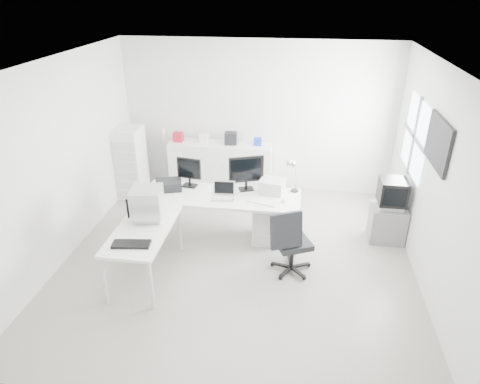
# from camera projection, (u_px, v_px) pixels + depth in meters

# --- Properties ---
(floor) EXTENTS (5.00, 5.00, 0.01)m
(floor) POSITION_uv_depth(u_px,v_px,m) (238.00, 259.00, 6.30)
(floor) COLOR #B8B4A5
(floor) RESTS_ON ground
(ceiling) EXTENTS (5.00, 5.00, 0.01)m
(ceiling) POSITION_uv_depth(u_px,v_px,m) (238.00, 63.00, 5.06)
(ceiling) COLOR white
(ceiling) RESTS_ON back_wall
(back_wall) EXTENTS (5.00, 0.02, 2.80)m
(back_wall) POSITION_uv_depth(u_px,v_px,m) (258.00, 118.00, 7.89)
(back_wall) COLOR silver
(back_wall) RESTS_ON floor
(left_wall) EXTENTS (0.02, 5.00, 2.80)m
(left_wall) POSITION_uv_depth(u_px,v_px,m) (62.00, 161.00, 6.00)
(left_wall) COLOR silver
(left_wall) RESTS_ON floor
(right_wall) EXTENTS (0.02, 5.00, 2.80)m
(right_wall) POSITION_uv_depth(u_px,v_px,m) (435.00, 183.00, 5.36)
(right_wall) COLOR silver
(right_wall) RESTS_ON floor
(window) EXTENTS (0.02, 1.20, 1.10)m
(window) POSITION_uv_depth(u_px,v_px,m) (415.00, 137.00, 6.34)
(window) COLOR white
(window) RESTS_ON right_wall
(wall_picture) EXTENTS (0.04, 0.90, 0.60)m
(wall_picture) POSITION_uv_depth(u_px,v_px,m) (438.00, 143.00, 5.23)
(wall_picture) COLOR black
(wall_picture) RESTS_ON right_wall
(main_desk) EXTENTS (2.40, 0.80, 0.75)m
(main_desk) POSITION_uv_depth(u_px,v_px,m) (222.00, 217.00, 6.66)
(main_desk) COLOR white
(main_desk) RESTS_ON floor
(side_desk) EXTENTS (0.70, 1.40, 0.75)m
(side_desk) POSITION_uv_depth(u_px,v_px,m) (145.00, 252.00, 5.80)
(side_desk) COLOR white
(side_desk) RESTS_ON floor
(drawer_pedestal) EXTENTS (0.40, 0.50, 0.60)m
(drawer_pedestal) POSITION_uv_depth(u_px,v_px,m) (267.00, 223.00, 6.65)
(drawer_pedestal) COLOR white
(drawer_pedestal) RESTS_ON floor
(inkjet_printer) EXTENTS (0.47, 0.41, 0.14)m
(inkjet_printer) POSITION_uv_depth(u_px,v_px,m) (169.00, 185.00, 6.66)
(inkjet_printer) COLOR black
(inkjet_printer) RESTS_ON main_desk
(lcd_monitor_small) EXTENTS (0.42, 0.28, 0.49)m
(lcd_monitor_small) POSITION_uv_depth(u_px,v_px,m) (189.00, 172.00, 6.68)
(lcd_monitor_small) COLOR black
(lcd_monitor_small) RESTS_ON main_desk
(lcd_monitor_large) EXTENTS (0.58, 0.39, 0.56)m
(lcd_monitor_large) POSITION_uv_depth(u_px,v_px,m) (246.00, 173.00, 6.55)
(lcd_monitor_large) COLOR black
(lcd_monitor_large) RESTS_ON main_desk
(laptop) EXTENTS (0.31, 0.32, 0.20)m
(laptop) POSITION_uv_depth(u_px,v_px,m) (223.00, 193.00, 6.36)
(laptop) COLOR #B7B7BA
(laptop) RESTS_ON main_desk
(white_keyboard) EXTENTS (0.46, 0.25, 0.02)m
(white_keyboard) POSITION_uv_depth(u_px,v_px,m) (263.00, 202.00, 6.27)
(white_keyboard) COLOR white
(white_keyboard) RESTS_ON main_desk
(white_mouse) EXTENTS (0.06, 0.06, 0.06)m
(white_mouse) POSITION_uv_depth(u_px,v_px,m) (284.00, 201.00, 6.27)
(white_mouse) COLOR white
(white_mouse) RESTS_ON main_desk
(laser_printer) EXTENTS (0.41, 0.36, 0.21)m
(laser_printer) POSITION_uv_depth(u_px,v_px,m) (272.00, 186.00, 6.55)
(laser_printer) COLOR #BBBBBB
(laser_printer) RESTS_ON main_desk
(desk_lamp) EXTENTS (0.18, 0.18, 0.45)m
(desk_lamp) POSITION_uv_depth(u_px,v_px,m) (295.00, 178.00, 6.52)
(desk_lamp) COLOR silver
(desk_lamp) RESTS_ON main_desk
(crt_monitor) EXTENTS (0.43, 0.43, 0.43)m
(crt_monitor) POSITION_uv_depth(u_px,v_px,m) (147.00, 205.00, 5.75)
(crt_monitor) COLOR #B7B7BA
(crt_monitor) RESTS_ON side_desk
(black_keyboard) EXTENTS (0.49, 0.24, 0.03)m
(black_keyboard) POSITION_uv_depth(u_px,v_px,m) (131.00, 244.00, 5.27)
(black_keyboard) COLOR black
(black_keyboard) RESTS_ON side_desk
(office_chair) EXTENTS (0.78, 0.78, 1.02)m
(office_chair) POSITION_uv_depth(u_px,v_px,m) (293.00, 240.00, 5.83)
(office_chair) COLOR #25282A
(office_chair) RESTS_ON floor
(tv_cabinet) EXTENTS (0.53, 0.43, 0.57)m
(tv_cabinet) POSITION_uv_depth(u_px,v_px,m) (387.00, 224.00, 6.65)
(tv_cabinet) COLOR slate
(tv_cabinet) RESTS_ON floor
(crt_tv) EXTENTS (0.50, 0.48, 0.45)m
(crt_tv) POSITION_uv_depth(u_px,v_px,m) (392.00, 194.00, 6.42)
(crt_tv) COLOR black
(crt_tv) RESTS_ON tv_cabinet
(sideboard) EXTENTS (1.92, 0.48, 0.96)m
(sideboard) POSITION_uv_depth(u_px,v_px,m) (221.00, 167.00, 8.16)
(sideboard) COLOR white
(sideboard) RESTS_ON floor
(clutter_box_a) EXTENTS (0.17, 0.16, 0.17)m
(clutter_box_a) POSITION_uv_depth(u_px,v_px,m) (178.00, 137.00, 8.01)
(clutter_box_a) COLOR #A7172A
(clutter_box_a) RESTS_ON sideboard
(clutter_box_b) EXTENTS (0.17, 0.15, 0.16)m
(clutter_box_b) POSITION_uv_depth(u_px,v_px,m) (204.00, 138.00, 7.95)
(clutter_box_b) COLOR white
(clutter_box_b) RESTS_ON sideboard
(clutter_box_c) EXTENTS (0.23, 0.21, 0.22)m
(clutter_box_c) POSITION_uv_depth(u_px,v_px,m) (231.00, 138.00, 7.87)
(clutter_box_c) COLOR black
(clutter_box_c) RESTS_ON sideboard
(clutter_box_d) EXTENTS (0.14, 0.13, 0.14)m
(clutter_box_d) POSITION_uv_depth(u_px,v_px,m) (258.00, 142.00, 7.82)
(clutter_box_d) COLOR #1736A7
(clutter_box_d) RESTS_ON sideboard
(clutter_bottle) EXTENTS (0.07, 0.07, 0.22)m
(clutter_bottle) POSITION_uv_depth(u_px,v_px,m) (163.00, 134.00, 8.07)
(clutter_bottle) COLOR white
(clutter_bottle) RESTS_ON sideboard
(filing_cabinet) EXTENTS (0.46, 0.55, 1.32)m
(filing_cabinet) POSITION_uv_depth(u_px,v_px,m) (131.00, 162.00, 7.91)
(filing_cabinet) COLOR white
(filing_cabinet) RESTS_ON floor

